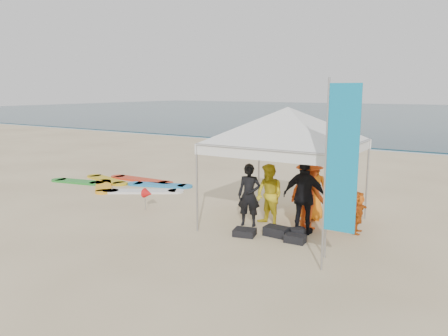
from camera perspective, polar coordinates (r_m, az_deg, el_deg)
ground at (r=10.82m, az=-8.23°, el=-8.26°), size 120.00×120.00×0.00m
ocean at (r=68.21m, az=26.51°, el=6.30°), size 160.00×84.00×0.08m
shoreline_foam at (r=27.06m, az=17.46°, el=2.50°), size 160.00×1.20×0.01m
person_black_a at (r=11.01m, az=3.30°, el=-3.55°), size 0.66×0.53×1.59m
person_yellow at (r=11.04m, az=5.92°, el=-3.56°), size 0.93×0.83×1.58m
person_orange_a at (r=10.94m, az=11.02°, el=-3.32°), size 1.29×0.99×1.77m
person_black_b at (r=10.53m, az=10.50°, el=-3.70°), size 1.08×0.49×1.82m
person_orange_b at (r=11.69m, az=11.41°, el=-2.72°), size 0.95×0.78×1.67m
person_seated at (r=10.97m, az=17.07°, el=-5.56°), size 0.40×0.98×1.02m
canopy_tent at (r=10.85m, az=8.35°, el=7.84°), size 4.53×4.53×3.42m
feather_flag at (r=8.11m, az=14.97°, el=0.83°), size 0.61×0.04×3.62m
marker_pennant at (r=12.60m, az=-9.90°, el=-3.31°), size 0.28×0.28×0.64m
gear_pile at (r=10.38m, az=6.66°, el=-8.47°), size 1.72×1.06×0.22m
surfboard_spread at (r=16.27m, az=-12.97°, el=-2.02°), size 5.12×2.64×0.07m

